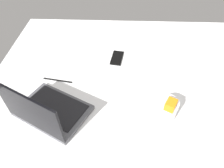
{
  "coord_description": "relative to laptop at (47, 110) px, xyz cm",
  "views": [
    {
      "loc": [
        17.46,
        80.88,
        97.88
      ],
      "look_at": [
        20.37,
        7.97,
        24.0
      ],
      "focal_mm": 32.42,
      "sensor_mm": 36.0,
      "label": 1
    }
  ],
  "objects": [
    {
      "name": "charger_cable",
      "position": [
        1.56,
        -24.23,
        -4.11
      ],
      "size": [
        16.87,
        3.34,
        0.6
      ],
      "primitive_type": "cube",
      "rotation": [
        0.0,
        0.0,
        -0.16
      ],
      "color": "black",
      "rests_on": "bed_mattress"
    },
    {
      "name": "cell_phone",
      "position": [
        -31.44,
        -45.88,
        -4.01
      ],
      "size": [
        8.82,
        14.86,
        0.8
      ],
      "primitive_type": "cube",
      "rotation": [
        0.0,
        0.0,
        2.99
      ],
      "color": "black",
      "rests_on": "bed_mattress"
    },
    {
      "name": "snack_cup",
      "position": [
        -55.61,
        -1.97,
        1.79
      ],
      "size": [
        9.57,
        10.15,
        13.78
      ],
      "color": "silver",
      "rests_on": "bed_mattress"
    },
    {
      "name": "laptop",
      "position": [
        0.0,
        0.0,
        0.0
      ],
      "size": [
        39.84,
        35.47,
        23.0
      ],
      "rotation": [
        0.0,
        0.0,
        -0.47
      ],
      "color": "#4C4C51",
      "rests_on": "bed_mattress"
    },
    {
      "name": "bed_mattress",
      "position": [
        -49.79,
        -24.86,
        -13.41
      ],
      "size": [
        180.0,
        140.0,
        18.0
      ],
      "primitive_type": "cube",
      "color": "white",
      "rests_on": "ground"
    }
  ]
}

